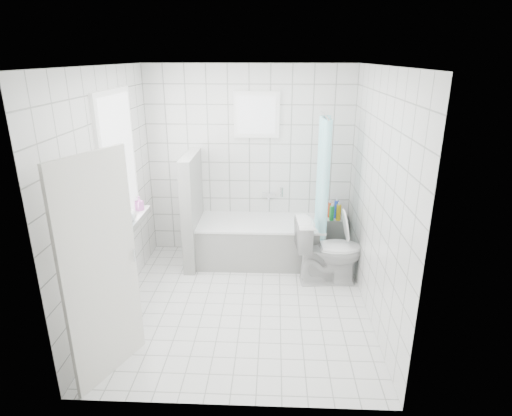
{
  "coord_description": "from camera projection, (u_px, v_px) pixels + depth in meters",
  "views": [
    {
      "loc": [
        0.34,
        -4.23,
        2.69
      ],
      "look_at": [
        0.14,
        0.35,
        1.05
      ],
      "focal_mm": 30.0,
      "sensor_mm": 36.0,
      "label": 1
    }
  ],
  "objects": [
    {
      "name": "door",
      "position": [
        101.0,
        271.0,
        3.56
      ],
      "size": [
        0.36,
        0.75,
        2.0
      ],
      "primitive_type": "cube",
      "rotation": [
        0.0,
        0.0,
        -0.41
      ],
      "color": "silver",
      "rests_on": "ground"
    },
    {
      "name": "tub_faucet",
      "position": [
        269.0,
        195.0,
        5.98
      ],
      "size": [
        0.18,
        0.06,
        0.06
      ],
      "primitive_type": "cube",
      "color": "silver",
      "rests_on": "wall_back"
    },
    {
      "name": "wall_left",
      "position": [
        109.0,
        195.0,
        4.52
      ],
      "size": [
        0.02,
        3.0,
        2.6
      ],
      "primitive_type": "cube",
      "color": "white",
      "rests_on": "ground"
    },
    {
      "name": "shower_curtain",
      "position": [
        322.0,
        189.0,
        5.4
      ],
      "size": [
        0.14,
        0.48,
        1.78
      ],
      "primitive_type": null,
      "color": "#52E8F2",
      "rests_on": "curtain_rod"
    },
    {
      "name": "wall_front",
      "position": [
        225.0,
        262.0,
        3.05
      ],
      "size": [
        2.8,
        0.02,
        2.6
      ],
      "primitive_type": "cube",
      "color": "white",
      "rests_on": "ground"
    },
    {
      "name": "bathtub",
      "position": [
        261.0,
        241.0,
        5.85
      ],
      "size": [
        1.68,
        0.77,
        0.58
      ],
      "color": "white",
      "rests_on": "ground"
    },
    {
      "name": "ground",
      "position": [
        243.0,
        304.0,
        4.9
      ],
      "size": [
        3.0,
        3.0,
        0.0
      ],
      "primitive_type": "plane",
      "color": "white",
      "rests_on": "ground"
    },
    {
      "name": "ledge_bottles",
      "position": [
        334.0,
        211.0,
        5.9
      ],
      "size": [
        0.17,
        0.18,
        0.25
      ],
      "color": "green",
      "rests_on": "tiled_ledge"
    },
    {
      "name": "ceiling",
      "position": [
        240.0,
        66.0,
        4.02
      ],
      "size": [
        3.0,
        3.0,
        0.0
      ],
      "primitive_type": "plane",
      "rotation": [
        3.14,
        0.0,
        0.0
      ],
      "color": "white",
      "rests_on": "ground"
    },
    {
      "name": "partition_wall",
      "position": [
        193.0,
        210.0,
        5.69
      ],
      "size": [
        0.15,
        0.85,
        1.5
      ],
      "primitive_type": "cube",
      "color": "white",
      "rests_on": "ground"
    },
    {
      "name": "sill_bottles",
      "position": [
        131.0,
        212.0,
        4.91
      ],
      "size": [
        0.18,
        0.6,
        0.19
      ],
      "color": "#C964B9",
      "rests_on": "window_sill"
    },
    {
      "name": "window_left",
      "position": [
        120.0,
        161.0,
        4.7
      ],
      "size": [
        0.01,
        0.9,
        1.4
      ],
      "primitive_type": "cube",
      "color": "white",
      "rests_on": "wall_left"
    },
    {
      "name": "window_sill",
      "position": [
        131.0,
        223.0,
        4.95
      ],
      "size": [
        0.18,
        1.02,
        0.08
      ],
      "primitive_type": "cube",
      "color": "white",
      "rests_on": "wall_left"
    },
    {
      "name": "curtain_rod",
      "position": [
        325.0,
        115.0,
        5.22
      ],
      "size": [
        0.02,
        0.8,
        0.02
      ],
      "primitive_type": "cylinder",
      "rotation": [
        1.57,
        0.0,
        0.0
      ],
      "color": "silver",
      "rests_on": "wall_back"
    },
    {
      "name": "tiled_ledge",
      "position": [
        331.0,
        236.0,
        6.06
      ],
      "size": [
        0.4,
        0.24,
        0.55
      ],
      "primitive_type": "cube",
      "color": "white",
      "rests_on": "ground"
    },
    {
      "name": "toilet",
      "position": [
        329.0,
        251.0,
        5.27
      ],
      "size": [
        0.86,
        0.54,
        0.84
      ],
      "primitive_type": "imported",
      "rotation": [
        0.0,
        0.0,
        1.65
      ],
      "color": "white",
      "rests_on": "ground"
    },
    {
      "name": "window_back",
      "position": [
        257.0,
        115.0,
        5.61
      ],
      "size": [
        0.5,
        0.01,
        0.5
      ],
      "primitive_type": "cube",
      "color": "white",
      "rests_on": "wall_back"
    },
    {
      "name": "wall_right",
      "position": [
        377.0,
        198.0,
        4.4
      ],
      "size": [
        0.02,
        3.0,
        2.6
      ],
      "primitive_type": "cube",
      "color": "white",
      "rests_on": "ground"
    },
    {
      "name": "wall_back",
      "position": [
        249.0,
        163.0,
        5.87
      ],
      "size": [
        2.8,
        0.02,
        2.6
      ],
      "primitive_type": "cube",
      "color": "white",
      "rests_on": "ground"
    }
  ]
}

